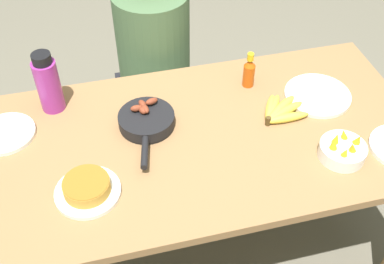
{
  "coord_description": "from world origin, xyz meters",
  "views": [
    {
      "loc": [
        -0.3,
        -1.18,
        1.99
      ],
      "look_at": [
        0.0,
        0.0,
        0.78
      ],
      "focal_mm": 45.0,
      "sensor_mm": 36.0,
      "label": 1
    }
  ],
  "objects": [
    {
      "name": "skillet",
      "position": [
        -0.15,
        0.1,
        0.78
      ],
      "size": [
        0.21,
        0.34,
        0.08
      ],
      "rotation": [
        0.0,
        0.0,
        4.5
      ],
      "color": "black",
      "rests_on": "dining_table"
    },
    {
      "name": "water_bottle",
      "position": [
        -0.48,
        0.29,
        0.87
      ],
      "size": [
        0.09,
        0.09,
        0.25
      ],
      "color": "#992D89",
      "rests_on": "dining_table"
    },
    {
      "name": "ground_plane",
      "position": [
        0.0,
        0.0,
        0.0
      ],
      "size": [
        14.0,
        14.0,
        0.0
      ],
      "primitive_type": "plane",
      "color": "#666051"
    },
    {
      "name": "dining_table",
      "position": [
        0.0,
        0.0,
        0.65
      ],
      "size": [
        1.7,
        0.83,
        0.75
      ],
      "color": "olive",
      "rests_on": "ground_plane"
    },
    {
      "name": "frittata_plate_center",
      "position": [
        -0.39,
        -0.16,
        0.78
      ],
      "size": [
        0.21,
        0.21,
        0.06
      ],
      "color": "white",
      "rests_on": "dining_table"
    },
    {
      "name": "empty_plate_far_right",
      "position": [
        0.54,
        0.1,
        0.76
      ],
      "size": [
        0.26,
        0.26,
        0.02
      ],
      "color": "white",
      "rests_on": "dining_table"
    },
    {
      "name": "person_figure",
      "position": [
        -0.02,
        0.65,
        0.5
      ],
      "size": [
        0.37,
        0.37,
        1.22
      ],
      "color": "black",
      "rests_on": "ground_plane"
    },
    {
      "name": "banana_bunch",
      "position": [
        0.35,
        0.04,
        0.77
      ],
      "size": [
        0.19,
        0.16,
        0.04
      ],
      "color": "gold",
      "rests_on": "dining_table"
    },
    {
      "name": "fruit_bowl_mango",
      "position": [
        0.48,
        -0.21,
        0.78
      ],
      "size": [
        0.16,
        0.16,
        0.1
      ],
      "color": "white",
      "rests_on": "dining_table"
    },
    {
      "name": "empty_plate_near_front",
      "position": [
        -0.65,
        0.18,
        0.76
      ],
      "size": [
        0.21,
        0.21,
        0.02
      ],
      "color": "white",
      "rests_on": "dining_table"
    },
    {
      "name": "hot_sauce_bottle",
      "position": [
        0.29,
        0.24,
        0.82
      ],
      "size": [
        0.05,
        0.05,
        0.15
      ],
      "color": "#C64C0F",
      "rests_on": "dining_table"
    }
  ]
}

